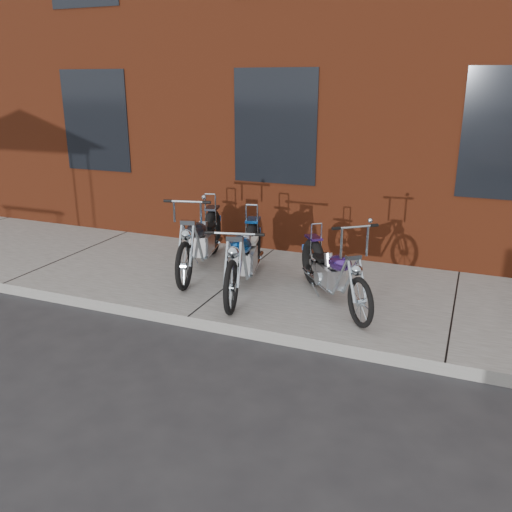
% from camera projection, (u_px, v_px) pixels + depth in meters
% --- Properties ---
extents(ground, '(120.00, 120.00, 0.00)m').
position_uv_depth(ground, '(188.00, 328.00, 6.67)').
color(ground, '#2B2B2E').
rests_on(ground, ground).
extents(sidewalk, '(22.00, 3.00, 0.15)m').
position_uv_depth(sidewalk, '(238.00, 282.00, 7.97)').
color(sidewalk, slate).
rests_on(sidewalk, ground).
extents(building_brick, '(22.00, 10.00, 8.00)m').
position_uv_depth(building_brick, '(351.00, 31.00, 12.48)').
color(building_brick, maroon).
rests_on(building_brick, ground).
extents(chopper_purple, '(1.37, 1.68, 1.17)m').
position_uv_depth(chopper_purple, '(333.00, 274.00, 6.97)').
color(chopper_purple, black).
rests_on(chopper_purple, sidewalk).
extents(chopper_blue, '(0.76, 2.33, 1.03)m').
position_uv_depth(chopper_blue, '(244.00, 258.00, 7.43)').
color(chopper_blue, black).
rests_on(chopper_blue, sidewalk).
extents(chopper_third, '(0.76, 2.33, 1.20)m').
position_uv_depth(chopper_third, '(201.00, 242.00, 8.20)').
color(chopper_third, black).
rests_on(chopper_third, sidewalk).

